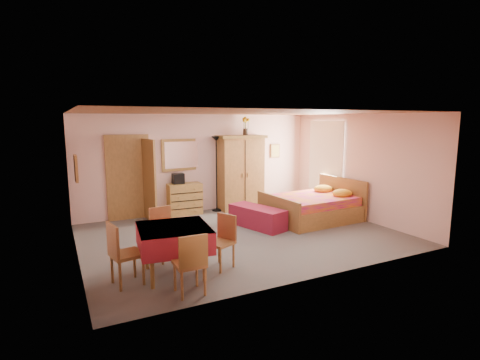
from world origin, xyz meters
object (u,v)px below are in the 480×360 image
stereo (178,179)px  dining_table (174,251)px  wardrobe (241,173)px  chair_east (220,242)px  chair_south (189,263)px  floor_lamp (216,174)px  bench (257,217)px  sunflower_vase (246,126)px  chair_north (166,234)px  chair_west (127,254)px  wall_mirror (181,155)px  chest_of_drawers (185,199)px  bed (311,200)px

stereo → dining_table: (-1.24, -3.70, -0.56)m
wardrobe → chair_east: 4.28m
stereo → chair_south: size_ratio=0.32×
stereo → chair_east: size_ratio=0.33×
floor_lamp → chair_south: (-2.29, -4.38, -0.56)m
bench → sunflower_vase: bearing=70.5°
wardrobe → chair_north: (-2.91, -2.84, -0.56)m
dining_table → chair_east: 0.76m
chair_west → bench: bearing=108.6°
wall_mirror → chair_south: bearing=-110.9°
chair_west → wall_mirror: bearing=141.0°
floor_lamp → dining_table: size_ratio=1.87×
stereo → wardrobe: size_ratio=0.14×
wardrobe → wall_mirror: bearing=170.5°
chest_of_drawers → chair_east: chair_east is taller
stereo → chair_north: bearing=-111.4°
bed → chair_north: bearing=-168.4°
chair_north → floor_lamp: bearing=-140.9°
dining_table → sunflower_vase: bearing=48.9°
chair_west → wardrobe: bearing=123.5°
stereo → bed: size_ratio=0.14×
floor_lamp → sunflower_vase: sunflower_vase is taller
bench → chair_south: size_ratio=1.56×
floor_lamp → bed: size_ratio=0.95×
stereo → sunflower_vase: sunflower_vase is taller
dining_table → floor_lamp: bearing=57.9°
stereo → chair_north: 3.25m
wall_mirror → dining_table: bearing=-113.9°
wall_mirror → wardrobe: size_ratio=0.52×
bed → bench: bed is taller
dining_table → wall_mirror: bearing=70.3°
bench → chair_north: chair_north is taller
sunflower_vase → dining_table: bearing=-131.1°
chest_of_drawers → floor_lamp: size_ratio=0.43×
floor_lamp → chest_of_drawers: bearing=179.1°
chest_of_drawers → stereo: bearing=169.1°
bench → chair_west: chair_west is taller
sunflower_vase → bed: 2.74m
sunflower_vase → chair_west: size_ratio=0.51×
stereo → chair_west: (-1.97, -3.72, -0.47)m
floor_lamp → bed: 2.63m
sunflower_vase → dining_table: (-3.15, -3.61, -1.89)m
bed → chair_west: 5.05m
stereo → chair_west: 4.24m
wardrobe → chair_south: (-2.98, -4.28, -0.57)m
sunflower_vase → bench: (-0.65, -1.84, -2.05)m
chest_of_drawers → chair_west: size_ratio=0.90×
bench → dining_table: size_ratio=1.31×
bed → sunflower_vase: bearing=111.6°
stereo → wardrobe: wardrobe is taller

